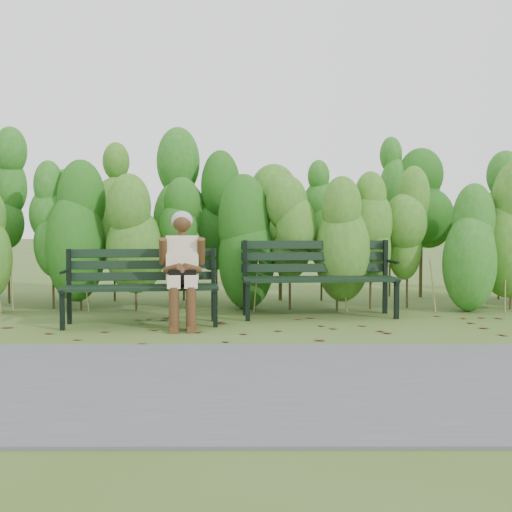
{
  "coord_description": "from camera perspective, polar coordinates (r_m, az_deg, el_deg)",
  "views": [
    {
      "loc": [
        -0.02,
        -6.31,
        1.1
      ],
      "look_at": [
        0.0,
        0.35,
        0.75
      ],
      "focal_mm": 42.0,
      "sensor_mm": 36.0,
      "label": 1
    }
  ],
  "objects": [
    {
      "name": "bench_left",
      "position": [
        6.71,
        -10.85,
        -2.26
      ],
      "size": [
        1.72,
        0.74,
        0.83
      ],
      "color": "black",
      "rests_on": "ground"
    },
    {
      "name": "bench_right",
      "position": [
        7.23,
        5.91,
        -1.47
      ],
      "size": [
        1.87,
        0.76,
        0.91
      ],
      "color": "black",
      "rests_on": "ground"
    },
    {
      "name": "ground",
      "position": [
        6.4,
        0.01,
        -6.88
      ],
      "size": [
        80.0,
        80.0,
        0.0
      ],
      "primitive_type": "plane",
      "color": "#405B1A"
    },
    {
      "name": "seated_woman",
      "position": [
        6.51,
        -7.04,
        -0.53
      ],
      "size": [
        0.52,
        0.76,
        1.25
      ],
      "color": "beige",
      "rests_on": "ground"
    },
    {
      "name": "leaf_litter",
      "position": [
        6.23,
        2.76,
        -7.14
      ],
      "size": [
        5.62,
        1.98,
        0.01
      ],
      "color": "brown",
      "rests_on": "ground"
    },
    {
      "name": "hedge_band",
      "position": [
        8.17,
        -0.03,
        4.11
      ],
      "size": [
        11.04,
        1.67,
        2.42
      ],
      "color": "#47381E",
      "rests_on": "ground"
    },
    {
      "name": "footpath",
      "position": [
        4.25,
        0.11,
        -11.91
      ],
      "size": [
        60.0,
        2.5,
        0.01
      ],
      "primitive_type": "cube",
      "color": "#474749",
      "rests_on": "ground"
    }
  ]
}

